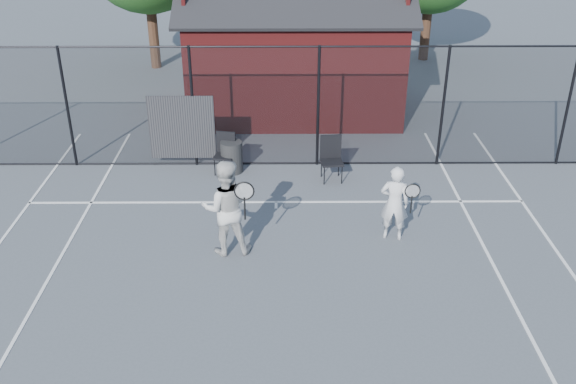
{
  "coord_description": "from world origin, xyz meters",
  "views": [
    {
      "loc": [
        0.18,
        -9.55,
        6.76
      ],
      "look_at": [
        0.25,
        1.37,
        1.1
      ],
      "focal_mm": 40.0,
      "sensor_mm": 36.0,
      "label": 1
    }
  ],
  "objects_px": {
    "player_back": "(226,208)",
    "waste_bin": "(232,157)",
    "chair_left": "(224,154)",
    "player_front": "(395,203)",
    "chair_right": "(332,160)",
    "clubhouse": "(295,57)"
  },
  "relations": [
    {
      "from": "clubhouse",
      "to": "player_front",
      "type": "xyz_separation_m",
      "value": [
        1.85,
        -7.51,
        -0.82
      ]
    },
    {
      "from": "chair_right",
      "to": "waste_bin",
      "type": "relative_size",
      "value": 1.35
    },
    {
      "from": "player_back",
      "to": "waste_bin",
      "type": "xyz_separation_m",
      "value": [
        -0.17,
        3.59,
        -0.57
      ]
    },
    {
      "from": "chair_left",
      "to": "chair_right",
      "type": "xyz_separation_m",
      "value": [
        2.56,
        -0.42,
        0.03
      ]
    },
    {
      "from": "clubhouse",
      "to": "chair_left",
      "type": "xyz_separation_m",
      "value": [
        -1.76,
        -4.48,
        -1.12
      ]
    },
    {
      "from": "waste_bin",
      "to": "clubhouse",
      "type": "bearing_deg",
      "value": 70.16
    },
    {
      "from": "clubhouse",
      "to": "chair_left",
      "type": "relative_size",
      "value": 6.67
    },
    {
      "from": "clubhouse",
      "to": "player_back",
      "type": "distance_m",
      "value": 8.14
    },
    {
      "from": "player_front",
      "to": "waste_bin",
      "type": "distance_m",
      "value": 4.65
    },
    {
      "from": "player_front",
      "to": "player_back",
      "type": "relative_size",
      "value": 0.82
    },
    {
      "from": "player_back",
      "to": "chair_right",
      "type": "relative_size",
      "value": 1.83
    },
    {
      "from": "clubhouse",
      "to": "player_front",
      "type": "relative_size",
      "value": 4.15
    },
    {
      "from": "clubhouse",
      "to": "chair_right",
      "type": "distance_m",
      "value": 5.08
    },
    {
      "from": "player_back",
      "to": "waste_bin",
      "type": "distance_m",
      "value": 3.64
    },
    {
      "from": "player_back",
      "to": "chair_left",
      "type": "height_order",
      "value": "player_back"
    },
    {
      "from": "player_front",
      "to": "chair_left",
      "type": "distance_m",
      "value": 4.72
    },
    {
      "from": "chair_left",
      "to": "waste_bin",
      "type": "bearing_deg",
      "value": 35.99
    },
    {
      "from": "clubhouse",
      "to": "player_back",
      "type": "bearing_deg",
      "value": -100.07
    },
    {
      "from": "player_front",
      "to": "chair_right",
      "type": "relative_size",
      "value": 1.5
    },
    {
      "from": "player_back",
      "to": "waste_bin",
      "type": "relative_size",
      "value": 2.47
    },
    {
      "from": "waste_bin",
      "to": "player_back",
      "type": "bearing_deg",
      "value": -87.3
    },
    {
      "from": "chair_right",
      "to": "waste_bin",
      "type": "bearing_deg",
      "value": 162.04
    }
  ]
}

